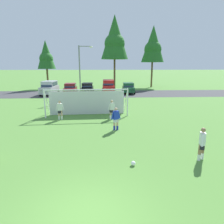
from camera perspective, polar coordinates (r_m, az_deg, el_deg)
The scene contains 17 objects.
ground_plane at distance 20.69m, azimuth -4.30°, elevation 0.48°, with size 400.00×400.00×0.00m, color #518438.
parking_lot_strip at distance 32.93m, azimuth -3.84°, elevation 5.22°, with size 52.00×8.40×0.01m, color #3D3D3F.
soccer_ball at distance 9.57m, azimuth 6.08°, elevation -14.37°, with size 0.22×0.22×0.22m.
soccer_goal at distance 18.68m, azimuth -7.13°, elevation 3.08°, with size 7.51×2.31×2.57m.
player_striker_near at distance 14.17m, azimuth 1.12°, elevation -1.99°, with size 0.72×0.39×1.64m.
player_midfield_center at distance 17.48m, azimuth -14.62°, elevation 0.50°, with size 0.72×0.40×1.64m.
player_defender_far at distance 17.18m, azimuth -0.05°, elevation 0.71°, with size 0.72×0.39×1.64m.
player_trailing_back at distance 10.68m, azimuth 24.27°, elevation -8.31°, with size 0.39×0.70×1.64m.
parked_car_slot_far_left at distance 33.15m, azimuth -17.40°, elevation 6.64°, with size 2.36×4.71×2.16m.
parked_car_slot_left at distance 33.17m, azimuth -11.78°, elevation 6.55°, with size 2.14×4.25×1.72m.
parked_car_slot_center_left at distance 33.43m, azimuth -7.04°, elevation 6.77°, with size 2.05×4.21×1.72m.
parked_car_slot_center at distance 33.94m, azimuth -1.06°, elevation 7.37°, with size 2.17×4.62×2.16m.
parked_car_slot_center_right at distance 33.55m, azimuth 4.68°, elevation 6.85°, with size 2.21×4.29×1.72m.
tree_left_edge at distance 42.44m, azimuth -18.31°, elevation 15.02°, with size 3.49×3.49×9.30m.
tree_mid_left at distance 40.08m, azimuth 0.75°, elevation 20.19°, with size 5.15×5.15×13.73m.
tree_center_back at distance 44.20m, azimuth 11.62°, elevation 18.17°, with size 4.69×4.69×12.50m.
street_lamp at distance 27.95m, azimuth -8.81°, elevation 11.27°, with size 2.00×0.32×7.10m.
Camera 1 is at (0.51, -5.19, 4.51)m, focal length 32.04 mm.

